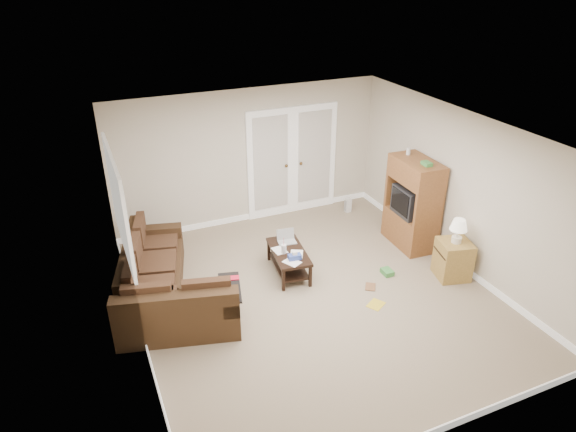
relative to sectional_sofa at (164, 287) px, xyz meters
name	(u,v)px	position (x,y,z in m)	size (l,w,h in m)	color
floor	(314,295)	(2.07, -0.66, -0.30)	(5.50, 5.50, 0.00)	gray
ceiling	(319,134)	(2.07, -0.66, 2.20)	(5.00, 5.50, 0.02)	silver
wall_left	(130,259)	(-0.43, -0.66, 0.95)	(0.02, 5.50, 2.50)	beige
wall_right	(461,191)	(4.57, -0.66, 0.95)	(0.02, 5.50, 2.50)	beige
wall_back	(249,157)	(2.07, 2.09, 0.95)	(5.00, 0.02, 2.50)	beige
wall_front	(446,345)	(2.07, -3.41, 0.95)	(5.00, 0.02, 2.50)	beige
baseboards	(314,293)	(2.07, -0.66, -0.25)	(5.00, 5.50, 0.10)	white
french_doors	(293,162)	(2.92, 2.05, 0.74)	(1.80, 0.05, 2.13)	white
window_left	(119,203)	(-0.39, 0.34, 1.25)	(0.05, 1.92, 1.42)	white
sectional_sofa	(164,287)	(0.00, 0.00, 0.00)	(1.77, 2.76, 0.75)	#3D2917
coffee_table	(289,260)	(1.98, 0.07, -0.07)	(0.62, 1.04, 0.67)	black
tv_armoire	(412,203)	(4.27, 0.08, 0.49)	(0.57, 0.99, 1.66)	brown
side_cabinet	(454,256)	(4.27, -1.05, 0.07)	(0.58, 0.58, 1.00)	#A27F3B
space_heater	(348,205)	(3.91, 1.59, -0.15)	(0.12, 0.10, 0.29)	silver
floor_magazine	(376,305)	(2.79, -1.22, -0.29)	(0.26, 0.20, 0.01)	gold
floor_greenbox	(387,272)	(3.39, -0.61, -0.26)	(0.15, 0.20, 0.08)	#3B833C
floor_book	(365,286)	(2.89, -0.77, -0.29)	(0.15, 0.21, 0.02)	brown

